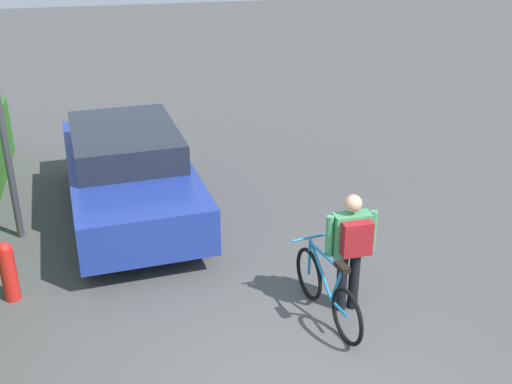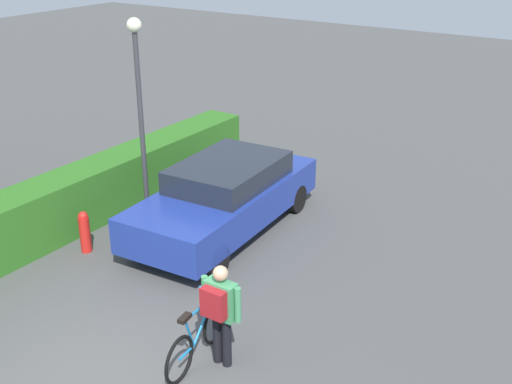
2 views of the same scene
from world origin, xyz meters
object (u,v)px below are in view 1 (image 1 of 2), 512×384
fire_hydrant (8,271)px  parked_car_near (128,171)px  bicycle (327,291)px  person_rider (352,244)px

fire_hydrant → parked_car_near: bearing=-37.4°
bicycle → person_rider: 0.64m
bicycle → person_rider: (0.10, -0.32, 0.55)m
parked_car_near → fire_hydrant: (-2.15, 1.64, -0.33)m
parked_car_near → fire_hydrant: parked_car_near is taller
parked_car_near → person_rider: 4.17m
person_rider → fire_hydrant: size_ratio=1.90×
person_rider → fire_hydrant: person_rider is taller
person_rider → fire_hydrant: bearing=72.7°
parked_car_near → bicycle: bearing=-149.2°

